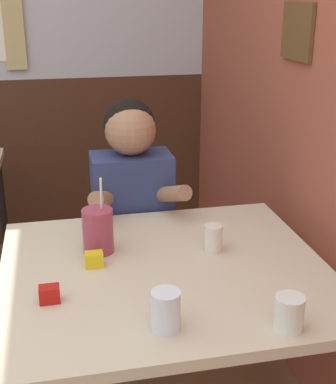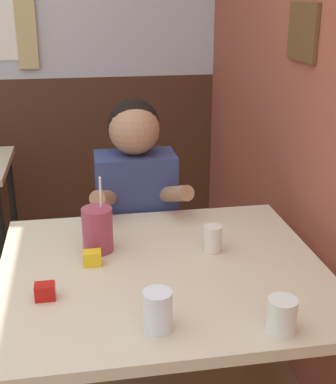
# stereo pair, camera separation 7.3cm
# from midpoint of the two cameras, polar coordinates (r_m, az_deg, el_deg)

# --- Properties ---
(brick_wall_right) EXTENTS (0.08, 4.32, 2.70)m
(brick_wall_right) POSITION_cam_midpoint_polar(r_m,az_deg,el_deg) (2.48, 10.96, 14.32)
(brick_wall_right) COLOR #9E4C38
(brick_wall_right) RESTS_ON ground_plane
(main_table) EXTENTS (1.08, 0.96, 0.75)m
(main_table) POSITION_cam_midpoint_polar(r_m,az_deg,el_deg) (1.82, -1.43, -9.71)
(main_table) COLOR beige
(main_table) RESTS_ON ground_plane
(person_seated) EXTENTS (0.42, 0.41, 1.20)m
(person_seated) POSITION_cam_midpoint_polar(r_m,az_deg,el_deg) (2.37, -4.66, -3.53)
(person_seated) COLOR navy
(person_seated) RESTS_ON ground_plane
(cocktail_pitcher) EXTENTS (0.11, 0.11, 0.28)m
(cocktail_pitcher) POSITION_cam_midpoint_polar(r_m,az_deg,el_deg) (1.88, -8.58, -4.11)
(cocktail_pitcher) COLOR #99384C
(cocktail_pitcher) RESTS_ON main_table
(glass_near_pitcher) EXTENTS (0.08, 0.08, 0.11)m
(glass_near_pitcher) POSITION_cam_midpoint_polar(r_m,az_deg,el_deg) (1.47, -1.69, -12.55)
(glass_near_pitcher) COLOR silver
(glass_near_pitcher) RESTS_ON main_table
(glass_center) EXTENTS (0.08, 0.08, 0.10)m
(glass_center) POSITION_cam_midpoint_polar(r_m,az_deg,el_deg) (1.50, 11.41, -12.52)
(glass_center) COLOR silver
(glass_center) RESTS_ON main_table
(glass_far_side) EXTENTS (0.06, 0.06, 0.10)m
(glass_far_side) POSITION_cam_midpoint_polar(r_m,az_deg,el_deg) (1.89, 3.75, -4.92)
(glass_far_side) COLOR silver
(glass_far_side) RESTS_ON main_table
(condiment_ketchup) EXTENTS (0.06, 0.04, 0.05)m
(condiment_ketchup) POSITION_cam_midpoint_polar(r_m,az_deg,el_deg) (1.64, -13.79, -10.55)
(condiment_ketchup) COLOR #B7140F
(condiment_ketchup) RESTS_ON main_table
(condiment_mustard) EXTENTS (0.06, 0.04, 0.05)m
(condiment_mustard) POSITION_cam_midpoint_polar(r_m,az_deg,el_deg) (1.81, -9.04, -7.13)
(condiment_mustard) COLOR yellow
(condiment_mustard) RESTS_ON main_table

